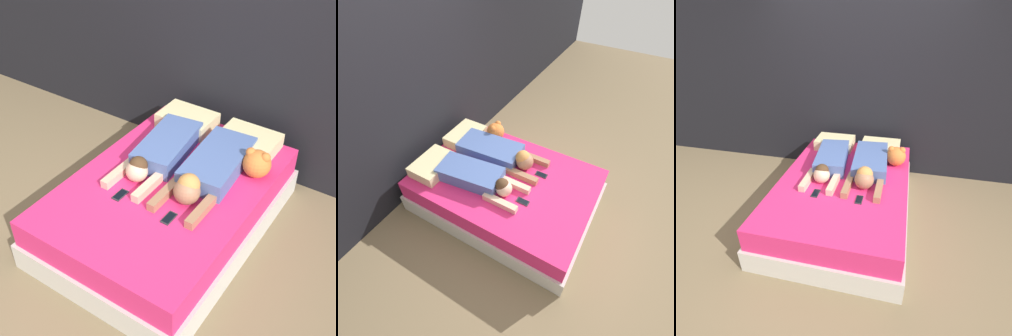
{
  "view_description": "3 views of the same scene",
  "coord_description": "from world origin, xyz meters",
  "views": [
    {
      "loc": [
        1.63,
        -2.45,
        2.9
      ],
      "look_at": [
        0.0,
        0.0,
        0.64
      ],
      "focal_mm": 50.0,
      "sensor_mm": 36.0,
      "label": 1
    },
    {
      "loc": [
        -1.81,
        -1.06,
        2.75
      ],
      "look_at": [
        0.0,
        0.0,
        0.64
      ],
      "focal_mm": 28.0,
      "sensor_mm": 36.0,
      "label": 2
    },
    {
      "loc": [
        0.58,
        -2.46,
        2.09
      ],
      "look_at": [
        0.0,
        0.0,
        0.64
      ],
      "focal_mm": 28.0,
      "sensor_mm": 36.0,
      "label": 3
    }
  ],
  "objects": [
    {
      "name": "person_right",
      "position": [
        0.25,
        0.24,
        0.57
      ],
      "size": [
        0.45,
        1.14,
        0.24
      ],
      "color": "#4C66A5",
      "rests_on": "bed"
    },
    {
      "name": "person_left",
      "position": [
        -0.23,
        0.23,
        0.57
      ],
      "size": [
        0.45,
        1.08,
        0.21
      ],
      "color": "#4C66A5",
      "rests_on": "bed"
    },
    {
      "name": "wall_back",
      "position": [
        0.0,
        1.21,
        1.3
      ],
      "size": [
        12.0,
        0.06,
        2.6
      ],
      "color": "black",
      "rests_on": "ground_plane"
    },
    {
      "name": "pillow_head_right",
      "position": [
        0.32,
        0.82,
        0.55
      ],
      "size": [
        0.51,
        0.36,
        0.13
      ],
      "color": "beige",
      "rests_on": "bed"
    },
    {
      "name": "plush_toy",
      "position": [
        0.55,
        0.48,
        0.61
      ],
      "size": [
        0.24,
        0.24,
        0.25
      ],
      "color": "orange",
      "rests_on": "bed"
    },
    {
      "name": "cell_phone_right",
      "position": [
        0.24,
        -0.35,
        0.49
      ],
      "size": [
        0.07,
        0.14,
        0.01
      ],
      "color": "#2D2D33",
      "rests_on": "bed"
    },
    {
      "name": "ground_plane",
      "position": [
        0.0,
        0.0,
        0.0
      ],
      "size": [
        12.0,
        12.0,
        0.0
      ],
      "primitive_type": "plane",
      "color": "#7F6B4C"
    },
    {
      "name": "bed",
      "position": [
        0.0,
        0.0,
        0.24
      ],
      "size": [
        1.49,
        2.12,
        0.49
      ],
      "color": "beige",
      "rests_on": "ground_plane"
    },
    {
      "name": "cell_phone_left",
      "position": [
        -0.22,
        -0.34,
        0.49
      ],
      "size": [
        0.07,
        0.14,
        0.01
      ],
      "color": "#2D2D33",
      "rests_on": "bed"
    },
    {
      "name": "pillow_head_left",
      "position": [
        -0.32,
        0.82,
        0.55
      ],
      "size": [
        0.51,
        0.36,
        0.13
      ],
      "color": "beige",
      "rests_on": "bed"
    }
  ]
}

